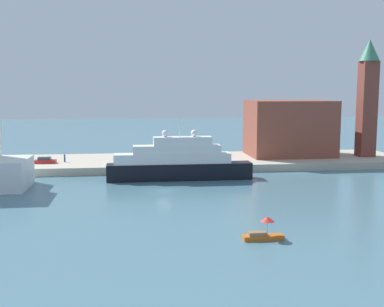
{
  "coord_description": "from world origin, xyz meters",
  "views": [
    {
      "loc": [
        -5.09,
        -79.51,
        16.92
      ],
      "look_at": [
        5.45,
        6.0,
        5.37
      ],
      "focal_mm": 45.8,
      "sensor_mm": 36.0,
      "label": 1
    }
  ],
  "objects": [
    {
      "name": "large_yacht",
      "position": [
        3.27,
        9.75,
        3.21
      ],
      "size": [
        26.86,
        3.62,
        11.0
      ],
      "color": "black",
      "rests_on": "ground"
    },
    {
      "name": "parked_car",
      "position": [
        -22.95,
        23.2,
        2.08
      ],
      "size": [
        4.26,
        1.69,
        1.29
      ],
      "color": "#B21E1E",
      "rests_on": "quay_dock"
    },
    {
      "name": "person_figure",
      "position": [
        -19.19,
        24.37,
        2.38
      ],
      "size": [
        0.36,
        0.36,
        1.83
      ],
      "color": "#334C8C",
      "rests_on": "quay_dock"
    },
    {
      "name": "ground",
      "position": [
        0.0,
        0.0,
        0.0
      ],
      "size": [
        400.0,
        400.0,
        0.0
      ],
      "primitive_type": "plane",
      "color": "slate"
    },
    {
      "name": "mooring_bollard",
      "position": [
        2.18,
        17.16,
        1.84
      ],
      "size": [
        0.36,
        0.36,
        0.63
      ],
      "primitive_type": "cylinder",
      "color": "black",
      "rests_on": "quay_dock"
    },
    {
      "name": "quay_dock",
      "position": [
        0.0,
        26.51,
        0.76
      ],
      "size": [
        110.0,
        21.03,
        1.53
      ],
      "primitive_type": "cube",
      "color": "#B7AD99",
      "rests_on": "ground"
    },
    {
      "name": "harbor_building",
      "position": [
        30.81,
        28.88,
        7.82
      ],
      "size": [
        18.73,
        13.33,
        12.58
      ],
      "primitive_type": "cube",
      "color": "brown",
      "rests_on": "quay_dock"
    },
    {
      "name": "small_motorboat",
      "position": [
        9.37,
        -27.68,
        0.89
      ],
      "size": [
        4.56,
        1.58,
        2.66
      ],
      "color": "#C66019",
      "rests_on": "ground"
    },
    {
      "name": "bell_tower",
      "position": [
        47.48,
        25.19,
        15.78
      ],
      "size": [
        4.55,
        4.55,
        26.12
      ],
      "color": "brown",
      "rests_on": "quay_dock"
    }
  ]
}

